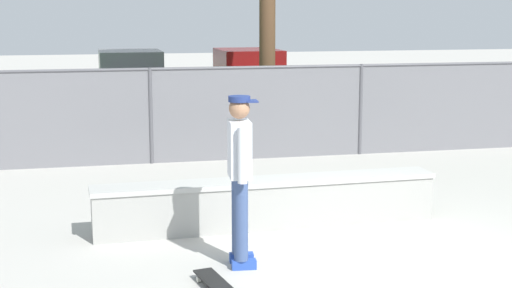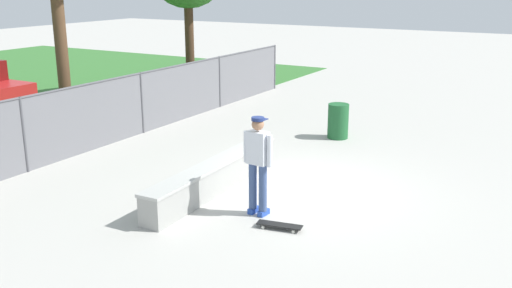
{
  "view_description": "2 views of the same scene",
  "coord_description": "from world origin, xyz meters",
  "px_view_note": "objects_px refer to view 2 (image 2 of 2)",
  "views": [
    {
      "loc": [
        -3.08,
        -7.44,
        2.72
      ],
      "look_at": [
        -0.97,
        1.83,
        1.01
      ],
      "focal_mm": 52.6,
      "sensor_mm": 36.0,
      "label": 1
    },
    {
      "loc": [
        -10.11,
        -4.72,
        4.17
      ],
      "look_at": [
        -0.39,
        0.83,
        0.97
      ],
      "focal_mm": 40.46,
      "sensor_mm": 36.0,
      "label": 2
    }
  ],
  "objects_px": {
    "concrete_ledge": "(215,176)",
    "skateboarder": "(258,161)",
    "skateboard": "(279,225)",
    "trash_bin": "(338,121)"
  },
  "relations": [
    {
      "from": "skateboard",
      "to": "skateboarder",
      "type": "bearing_deg",
      "value": 59.57
    },
    {
      "from": "concrete_ledge",
      "to": "trash_bin",
      "type": "relative_size",
      "value": 4.67
    },
    {
      "from": "trash_bin",
      "to": "skateboard",
      "type": "bearing_deg",
      "value": -167.22
    },
    {
      "from": "skateboarder",
      "to": "trash_bin",
      "type": "bearing_deg",
      "value": 7.33
    },
    {
      "from": "concrete_ledge",
      "to": "skateboarder",
      "type": "relative_size",
      "value": 2.4
    },
    {
      "from": "concrete_ledge",
      "to": "trash_bin",
      "type": "bearing_deg",
      "value": -7.0
    },
    {
      "from": "concrete_ledge",
      "to": "skateboard",
      "type": "distance_m",
      "value": 2.26
    },
    {
      "from": "skateboard",
      "to": "trash_bin",
      "type": "distance_m",
      "value": 6.26
    },
    {
      "from": "concrete_ledge",
      "to": "skateboard",
      "type": "bearing_deg",
      "value": -116.81
    },
    {
      "from": "skateboarder",
      "to": "trash_bin",
      "type": "distance_m",
      "value": 5.79
    }
  ]
}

